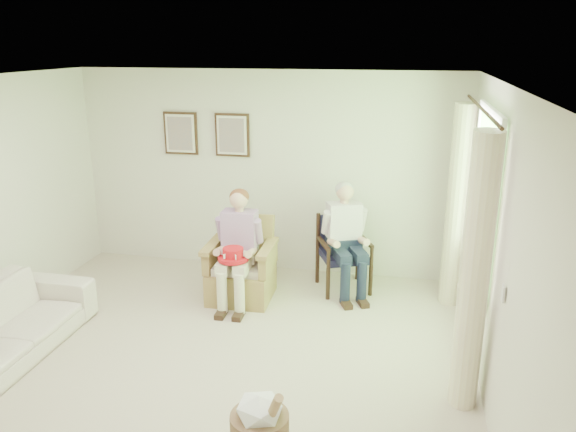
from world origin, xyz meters
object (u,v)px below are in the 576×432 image
object	(u,v)px
wood_armchair	(345,249)
red_hat	(233,255)
wicker_armchair	(242,273)
person_wicker	(238,241)
hatbox	(260,426)
person_dark	(344,232)

from	to	relation	value
wood_armchair	red_hat	world-z (taller)	wood_armchair
wicker_armchair	person_wicker	bearing A→B (deg)	-91.49
wicker_armchair	wood_armchair	bearing A→B (deg)	24.36
red_hat	hatbox	bearing A→B (deg)	-68.16
person_wicker	red_hat	distance (m)	0.23
wood_armchair	hatbox	size ratio (longest dim) A/B	1.40
wicker_armchair	red_hat	xyz separation A→B (m)	(0.01, -0.34, 0.35)
red_hat	person_wicker	bearing A→B (deg)	91.85
wood_armchair	hatbox	bearing A→B (deg)	-118.41
person_dark	hatbox	world-z (taller)	person_dark
wood_armchair	person_wicker	world-z (taller)	person_wicker
red_hat	hatbox	world-z (taller)	red_hat
person_dark	red_hat	bearing A→B (deg)	-170.69
wood_armchair	red_hat	xyz separation A→B (m)	(-1.14, -0.89, 0.17)
wood_armchair	red_hat	size ratio (longest dim) A/B	2.62
person_wicker	person_dark	distance (m)	1.27
wood_armchair	red_hat	bearing A→B (deg)	-165.76
person_wicker	person_dark	bearing A→B (deg)	23.48
red_hat	wood_armchair	bearing A→B (deg)	38.02
person_wicker	red_hat	xyz separation A→B (m)	(0.01, -0.21, -0.10)
wicker_armchair	hatbox	world-z (taller)	wicker_armchair
wood_armchair	hatbox	xyz separation A→B (m)	(-0.25, -3.11, -0.24)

